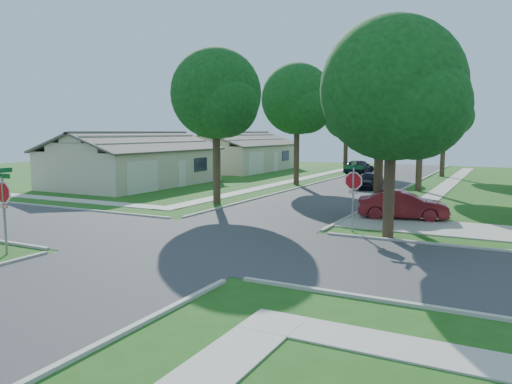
{
  "coord_description": "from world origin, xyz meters",
  "views": [
    {
      "loc": [
        10.61,
        -15.65,
        4.2
      ],
      "look_at": [
        0.76,
        3.41,
        1.6
      ],
      "focal_mm": 35.0,
      "sensor_mm": 36.0,
      "label": 1
    }
  ],
  "objects_px": {
    "stop_sign_ne": "(353,184)",
    "car_driveway": "(403,205)",
    "tree_e_far": "(445,112)",
    "tree_w_far": "(347,119)",
    "tree_w_mid": "(298,102)",
    "car_curb_west": "(359,167)",
    "tree_w_near": "(217,98)",
    "house_nw_far": "(240,156)",
    "stop_sign_sw": "(3,196)",
    "tree_ne_corner": "(394,95)",
    "car_curb_east": "(369,180)",
    "house_nw_near": "(135,166)",
    "tree_e_near": "(381,102)",
    "tree_e_mid": "(422,102)"
  },
  "relations": [
    {
      "from": "stop_sign_ne",
      "to": "tree_w_near",
      "type": "distance_m",
      "value": 11.07
    },
    {
      "from": "stop_sign_sw",
      "to": "house_nw_far",
      "type": "relative_size",
      "value": 0.22
    },
    {
      "from": "tree_w_far",
      "to": "car_curb_west",
      "type": "distance_m",
      "value": 5.06
    },
    {
      "from": "car_curb_west",
      "to": "stop_sign_ne",
      "type": "bearing_deg",
      "value": 110.41
    },
    {
      "from": "stop_sign_ne",
      "to": "car_curb_west",
      "type": "height_order",
      "value": "stop_sign_ne"
    },
    {
      "from": "tree_e_near",
      "to": "car_curb_east",
      "type": "distance_m",
      "value": 13.25
    },
    {
      "from": "tree_e_far",
      "to": "tree_w_near",
      "type": "bearing_deg",
      "value": -110.6
    },
    {
      "from": "stop_sign_ne",
      "to": "tree_w_far",
      "type": "xyz_separation_m",
      "value": [
        -9.35,
        29.31,
        3.48
      ]
    },
    {
      "from": "tree_e_mid",
      "to": "car_driveway",
      "type": "bearing_deg",
      "value": -84.24
    },
    {
      "from": "stop_sign_ne",
      "to": "car_driveway",
      "type": "relative_size",
      "value": 0.71
    },
    {
      "from": "tree_w_mid",
      "to": "car_curb_west",
      "type": "xyz_separation_m",
      "value": [
        1.44,
        12.8,
        -5.82
      ]
    },
    {
      "from": "tree_e_mid",
      "to": "tree_w_mid",
      "type": "relative_size",
      "value": 0.96
    },
    {
      "from": "stop_sign_ne",
      "to": "tree_e_mid",
      "type": "distance_m",
      "value": 16.84
    },
    {
      "from": "house_nw_near",
      "to": "tree_e_near",
      "type": "bearing_deg",
      "value": -16.11
    },
    {
      "from": "stop_sign_ne",
      "to": "house_nw_near",
      "type": "relative_size",
      "value": 0.22
    },
    {
      "from": "tree_e_far",
      "to": "tree_w_near",
      "type": "distance_m",
      "value": 26.71
    },
    {
      "from": "car_curb_west",
      "to": "car_curb_east",
      "type": "bearing_deg",
      "value": 113.85
    },
    {
      "from": "stop_sign_sw",
      "to": "house_nw_near",
      "type": "xyz_separation_m",
      "value": [
        -11.29,
        19.7,
        -0.51
      ]
    },
    {
      "from": "tree_w_far",
      "to": "car_driveway",
      "type": "relative_size",
      "value": 1.92
    },
    {
      "from": "tree_w_far",
      "to": "house_nw_far",
      "type": "distance_m",
      "value": 12.19
    },
    {
      "from": "stop_sign_sw",
      "to": "house_nw_far",
      "type": "bearing_deg",
      "value": 107.1
    },
    {
      "from": "tree_w_mid",
      "to": "house_nw_near",
      "type": "distance_m",
      "value": 13.77
    },
    {
      "from": "tree_w_mid",
      "to": "tree_e_far",
      "type": "bearing_deg",
      "value": 54.15
    },
    {
      "from": "stop_sign_ne",
      "to": "tree_e_near",
      "type": "xyz_separation_m",
      "value": [
        0.05,
        4.31,
        3.61
      ]
    },
    {
      "from": "tree_e_far",
      "to": "tree_w_mid",
      "type": "xyz_separation_m",
      "value": [
        -9.39,
        -13.0,
        0.51
      ]
    },
    {
      "from": "tree_e_mid",
      "to": "tree_w_far",
      "type": "bearing_deg",
      "value": 125.9
    },
    {
      "from": "stop_sign_ne",
      "to": "car_curb_west",
      "type": "relative_size",
      "value": 0.65
    },
    {
      "from": "stop_sign_ne",
      "to": "tree_e_mid",
      "type": "relative_size",
      "value": 0.32
    },
    {
      "from": "tree_w_near",
      "to": "tree_w_far",
      "type": "distance_m",
      "value": 25.01
    },
    {
      "from": "tree_e_near",
      "to": "car_curb_east",
      "type": "relative_size",
      "value": 2.23
    },
    {
      "from": "stop_sign_sw",
      "to": "house_nw_near",
      "type": "distance_m",
      "value": 22.71
    },
    {
      "from": "car_curb_east",
      "to": "tree_w_mid",
      "type": "bearing_deg",
      "value": 179.15
    },
    {
      "from": "stop_sign_ne",
      "to": "tree_e_near",
      "type": "relative_size",
      "value": 0.36
    },
    {
      "from": "stop_sign_sw",
      "to": "tree_e_far",
      "type": "xyz_separation_m",
      "value": [
        9.45,
        38.71,
        3.95
      ]
    },
    {
      "from": "car_curb_east",
      "to": "tree_e_mid",
      "type": "bearing_deg",
      "value": 5.81
    },
    {
      "from": "tree_e_mid",
      "to": "house_nw_near",
      "type": "xyz_separation_m",
      "value": [
        -20.75,
        -6.01,
        -4.74
      ]
    },
    {
      "from": "tree_e_far",
      "to": "car_curb_west",
      "type": "distance_m",
      "value": 9.57
    },
    {
      "from": "stop_sign_sw",
      "to": "house_nw_far",
      "type": "height_order",
      "value": "house_nw_far"
    },
    {
      "from": "tree_w_mid",
      "to": "tree_ne_corner",
      "type": "bearing_deg",
      "value": -56.78
    },
    {
      "from": "car_driveway",
      "to": "tree_ne_corner",
      "type": "bearing_deg",
      "value": 171.73
    },
    {
      "from": "tree_ne_corner",
      "to": "car_driveway",
      "type": "height_order",
      "value": "tree_ne_corner"
    },
    {
      "from": "house_nw_near",
      "to": "car_driveway",
      "type": "xyz_separation_m",
      "value": [
        21.99,
        -6.3,
        -0.82
      ]
    },
    {
      "from": "tree_ne_corner",
      "to": "tree_e_mid",
      "type": "bearing_deg",
      "value": 95.45
    },
    {
      "from": "stop_sign_sw",
      "to": "tree_w_mid",
      "type": "xyz_separation_m",
      "value": [
        0.06,
        25.71,
        4.46
      ]
    },
    {
      "from": "tree_e_far",
      "to": "tree_ne_corner",
      "type": "bearing_deg",
      "value": -86.91
    },
    {
      "from": "tree_e_near",
      "to": "car_curb_west",
      "type": "bearing_deg",
      "value": 107.78
    },
    {
      "from": "tree_e_near",
      "to": "tree_ne_corner",
      "type": "height_order",
      "value": "tree_ne_corner"
    },
    {
      "from": "tree_e_far",
      "to": "tree_w_far",
      "type": "distance_m",
      "value": 9.42
    },
    {
      "from": "stop_sign_sw",
      "to": "tree_w_mid",
      "type": "distance_m",
      "value": 26.09
    },
    {
      "from": "tree_e_near",
      "to": "stop_sign_sw",
      "type": "bearing_deg",
      "value": -124.59
    }
  ]
}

